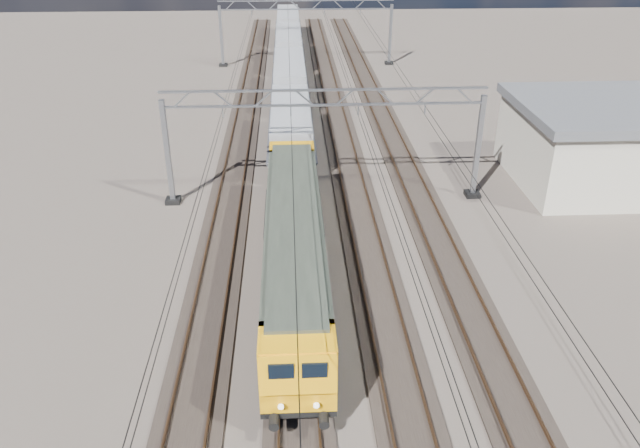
{
  "coord_description": "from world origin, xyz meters",
  "views": [
    {
      "loc": [
        -2.07,
        -31.74,
        16.94
      ],
      "look_at": [
        -0.67,
        -3.96,
        2.4
      ],
      "focal_mm": 35.0,
      "sensor_mm": 36.0,
      "label": 1
    }
  ],
  "objects_px": {
    "hopper_wagon_third": "(289,45)",
    "hopper_wagon_fourth": "(288,23)",
    "catenary_gantry_mid": "(324,141)",
    "catenary_gantry_far": "(306,30)",
    "locomotive": "(294,243)",
    "hopper_wagon_mid": "(290,77)",
    "hopper_wagon_lead": "(291,126)"
  },
  "relations": [
    {
      "from": "hopper_wagon_lead",
      "to": "hopper_wagon_fourth",
      "type": "relative_size",
      "value": 1.0
    },
    {
      "from": "hopper_wagon_lead",
      "to": "hopper_wagon_third",
      "type": "xyz_separation_m",
      "value": [
        0.0,
        28.4,
        0.0
      ]
    },
    {
      "from": "hopper_wagon_lead",
      "to": "hopper_wagon_third",
      "type": "distance_m",
      "value": 28.4
    },
    {
      "from": "catenary_gantry_mid",
      "to": "catenary_gantry_far",
      "type": "relative_size",
      "value": 1.0
    },
    {
      "from": "catenary_gantry_mid",
      "to": "locomotive",
      "type": "xyz_separation_m",
      "value": [
        -2.0,
        -9.74,
        -1.58
      ]
    },
    {
      "from": "catenary_gantry_mid",
      "to": "locomotive",
      "type": "bearing_deg",
      "value": -101.6
    },
    {
      "from": "locomotive",
      "to": "hopper_wagon_fourth",
      "type": "distance_m",
      "value": 60.3
    },
    {
      "from": "catenary_gantry_far",
      "to": "hopper_wagon_fourth",
      "type": "relative_size",
      "value": 1.53
    },
    {
      "from": "hopper_wagon_lead",
      "to": "catenary_gantry_mid",
      "type": "bearing_deg",
      "value": -75.88
    },
    {
      "from": "hopper_wagon_third",
      "to": "hopper_wagon_fourth",
      "type": "distance_m",
      "value": 14.2
    },
    {
      "from": "hopper_wagon_third",
      "to": "hopper_wagon_fourth",
      "type": "height_order",
      "value": "same"
    },
    {
      "from": "catenary_gantry_far",
      "to": "locomotive",
      "type": "xyz_separation_m",
      "value": [
        -2.0,
        -45.74,
        -1.58
      ]
    },
    {
      "from": "catenary_gantry_mid",
      "to": "hopper_wagon_mid",
      "type": "relative_size",
      "value": 1.53
    },
    {
      "from": "locomotive",
      "to": "hopper_wagon_mid",
      "type": "distance_m",
      "value": 31.9
    },
    {
      "from": "catenary_gantry_far",
      "to": "hopper_wagon_mid",
      "type": "relative_size",
      "value": 1.53
    },
    {
      "from": "hopper_wagon_mid",
      "to": "catenary_gantry_mid",
      "type": "bearing_deg",
      "value": -84.84
    },
    {
      "from": "catenary_gantry_mid",
      "to": "hopper_wagon_fourth",
      "type": "distance_m",
      "value": 50.62
    },
    {
      "from": "hopper_wagon_third",
      "to": "hopper_wagon_mid",
      "type": "bearing_deg",
      "value": -90.0
    },
    {
      "from": "catenary_gantry_far",
      "to": "hopper_wagon_fourth",
      "type": "bearing_deg",
      "value": 97.83
    },
    {
      "from": "catenary_gantry_mid",
      "to": "hopper_wagon_third",
      "type": "bearing_deg",
      "value": 93.15
    },
    {
      "from": "catenary_gantry_far",
      "to": "hopper_wagon_lead",
      "type": "bearing_deg",
      "value": -94.08
    },
    {
      "from": "catenary_gantry_far",
      "to": "catenary_gantry_mid",
      "type": "bearing_deg",
      "value": -90.0
    },
    {
      "from": "locomotive",
      "to": "hopper_wagon_lead",
      "type": "distance_m",
      "value": 17.7
    },
    {
      "from": "locomotive",
      "to": "hopper_wagon_fourth",
      "type": "xyz_separation_m",
      "value": [
        -0.0,
        60.3,
        -0.09
      ]
    },
    {
      "from": "hopper_wagon_lead",
      "to": "hopper_wagon_fourth",
      "type": "distance_m",
      "value": 42.6
    },
    {
      "from": "locomotive",
      "to": "hopper_wagon_third",
      "type": "bearing_deg",
      "value": 90.0
    },
    {
      "from": "hopper_wagon_third",
      "to": "catenary_gantry_mid",
      "type": "bearing_deg",
      "value": -86.85
    },
    {
      "from": "hopper_wagon_mid",
      "to": "hopper_wagon_fourth",
      "type": "distance_m",
      "value": 28.4
    },
    {
      "from": "hopper_wagon_third",
      "to": "hopper_wagon_fourth",
      "type": "xyz_separation_m",
      "value": [
        0.0,
        14.2,
        0.0
      ]
    },
    {
      "from": "catenary_gantry_far",
      "to": "hopper_wagon_lead",
      "type": "height_order",
      "value": "catenary_gantry_far"
    },
    {
      "from": "locomotive",
      "to": "hopper_wagon_mid",
      "type": "xyz_separation_m",
      "value": [
        -0.0,
        31.9,
        -0.09
      ]
    },
    {
      "from": "catenary_gantry_far",
      "to": "locomotive",
      "type": "bearing_deg",
      "value": -92.5
    }
  ]
}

